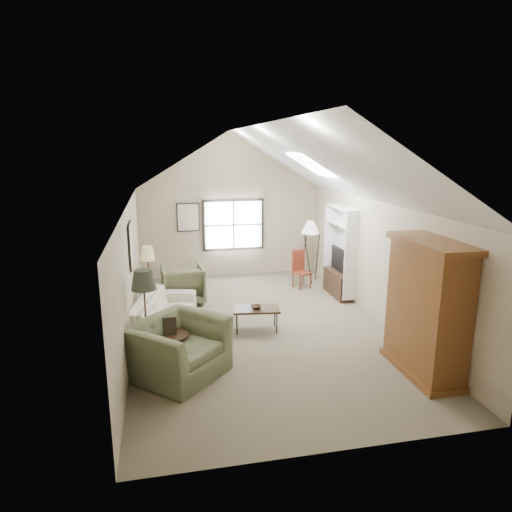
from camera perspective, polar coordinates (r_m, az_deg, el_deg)
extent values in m
cube|color=#716750|center=(9.43, 0.51, -8.86)|extent=(5.00, 8.00, 0.01)
cube|color=tan|center=(12.87, -3.30, 3.05)|extent=(5.00, 0.01, 2.50)
cube|color=tan|center=(5.42, 9.83, -12.35)|extent=(5.00, 0.01, 2.50)
cube|color=tan|center=(8.85, -15.50, -2.32)|extent=(0.01, 8.00, 2.50)
cube|color=tan|center=(9.85, 14.87, -0.68)|extent=(0.01, 8.00, 2.50)
cube|color=black|center=(12.81, -2.84, 3.91)|extent=(1.72, 0.08, 1.42)
cube|color=black|center=(9.02, -15.41, 1.26)|extent=(0.68, 0.04, 0.88)
cube|color=black|center=(12.65, -8.48, 4.80)|extent=(0.62, 0.04, 0.78)
cube|color=brown|center=(7.75, 20.59, -6.16)|extent=(0.60, 1.50, 2.20)
cube|color=white|center=(11.22, 10.49, 0.75)|extent=(0.32, 1.30, 2.10)
cube|color=#382316|center=(11.43, 10.22, -3.41)|extent=(0.34, 1.18, 0.60)
cube|color=black|center=(11.27, 10.35, -0.40)|extent=(0.05, 0.90, 0.55)
imported|color=beige|center=(9.26, -11.52, -7.21)|extent=(1.47, 2.59, 0.71)
imported|color=#646D4C|center=(7.53, -9.71, -11.33)|extent=(1.85, 1.86, 0.91)
imported|color=#5F6547|center=(10.85, -9.13, -3.50)|extent=(1.01, 1.04, 0.89)
cube|color=#382917|center=(9.18, 0.04, -7.91)|extent=(0.98, 0.63, 0.47)
imported|color=#362616|center=(9.09, 0.04, -6.38)|extent=(0.25, 0.25, 0.05)
cylinder|color=#332515|center=(7.80, -10.62, -11.65)|extent=(0.73, 0.73, 0.61)
cube|color=brown|center=(11.84, 5.77, -1.69)|extent=(0.49, 0.49, 0.99)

